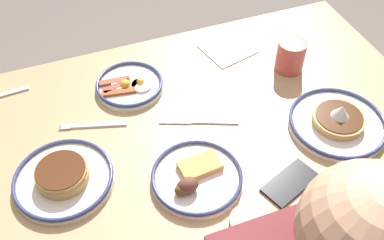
% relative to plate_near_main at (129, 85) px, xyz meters
% --- Properties ---
extents(dining_table, '(1.32, 0.80, 0.73)m').
position_rel_plate_near_main_xyz_m(dining_table, '(-0.14, 0.19, -0.11)').
color(dining_table, tan).
rests_on(dining_table, ground_plane).
extents(plate_near_main, '(0.20, 0.20, 0.04)m').
position_rel_plate_near_main_xyz_m(plate_near_main, '(0.00, 0.00, 0.00)').
color(plate_near_main, white).
rests_on(plate_near_main, dining_table).
extents(plate_center_pancakes, '(0.23, 0.23, 0.05)m').
position_rel_plate_near_main_xyz_m(plate_center_pancakes, '(-0.06, 0.38, 0.00)').
color(plate_center_pancakes, silver).
rests_on(plate_center_pancakes, dining_table).
extents(plate_far_companion, '(0.25, 0.25, 0.05)m').
position_rel_plate_near_main_xyz_m(plate_far_companion, '(0.24, 0.27, 0.01)').
color(plate_far_companion, silver).
rests_on(plate_far_companion, dining_table).
extents(plate_far_side, '(0.27, 0.27, 0.08)m').
position_rel_plate_near_main_xyz_m(plate_far_side, '(-0.49, 0.35, 0.00)').
color(plate_far_side, white).
rests_on(plate_far_side, dining_table).
extents(coffee_mug, '(0.09, 0.12, 0.10)m').
position_rel_plate_near_main_xyz_m(coffee_mug, '(-0.49, 0.08, 0.04)').
color(coffee_mug, '#BF4C47').
rests_on(coffee_mug, dining_table).
extents(cell_phone, '(0.16, 0.12, 0.01)m').
position_rel_plate_near_main_xyz_m(cell_phone, '(-0.28, 0.47, -0.01)').
color(cell_phone, black).
rests_on(cell_phone, dining_table).
extents(paper_napkin, '(0.18, 0.17, 0.00)m').
position_rel_plate_near_main_xyz_m(paper_napkin, '(-0.35, -0.07, -0.01)').
color(paper_napkin, white).
rests_on(paper_napkin, dining_table).
extents(fork_far, '(0.18, 0.07, 0.01)m').
position_rel_plate_near_main_xyz_m(fork_far, '(0.14, 0.11, -0.01)').
color(fork_far, silver).
rests_on(fork_far, dining_table).
extents(butter_knife, '(0.21, 0.10, 0.01)m').
position_rel_plate_near_main_xyz_m(butter_knife, '(-0.14, 0.20, -0.01)').
color(butter_knife, silver).
rests_on(butter_knife, dining_table).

